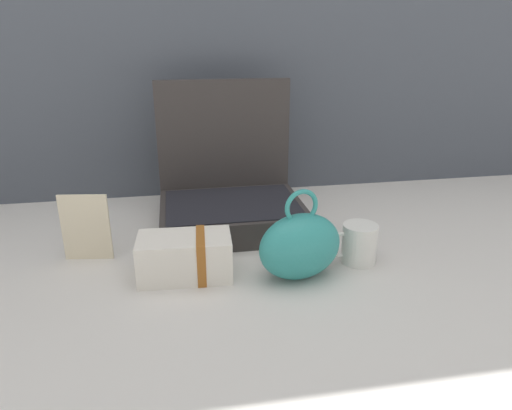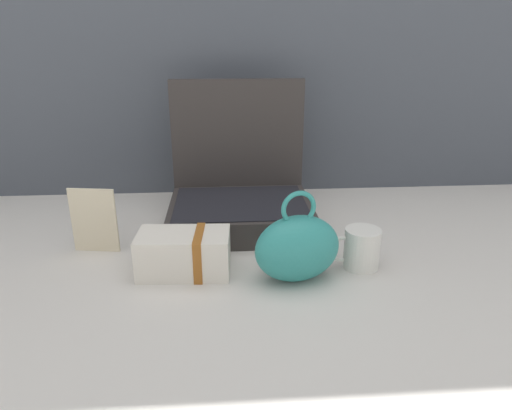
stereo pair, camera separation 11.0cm
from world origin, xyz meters
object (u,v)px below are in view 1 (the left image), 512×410
Objects in this scene: cream_toiletry_bag at (186,256)px; coffee_mug at (358,244)px; open_suitcase at (230,195)px; teal_pouch_handbag at (300,246)px; info_card_left at (86,227)px.

cream_toiletry_bag reaches higher than coffee_mug.
teal_pouch_handbag is (0.12, -0.36, -0.01)m from open_suitcase.
open_suitcase is 0.38m from teal_pouch_handbag.
open_suitcase is 1.85× the size of cream_toiletry_bag.
open_suitcase reaches higher than coffee_mug.
cream_toiletry_bag is at bearing -20.24° from info_card_left.
coffee_mug is (0.16, 0.05, -0.03)m from teal_pouch_handbag.
cream_toiletry_bag is 1.77× the size of coffee_mug.
teal_pouch_handbag is at bearing -11.43° from cream_toiletry_bag.
coffee_mug is at bearing 16.48° from teal_pouch_handbag.
info_card_left reaches higher than coffee_mug.
info_card_left is (-0.67, 0.14, 0.04)m from coffee_mug.
open_suitcase is at bearing 33.03° from info_card_left.
info_card_left is (-0.24, 0.13, 0.04)m from cream_toiletry_bag.
info_card_left reaches higher than cream_toiletry_bag.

